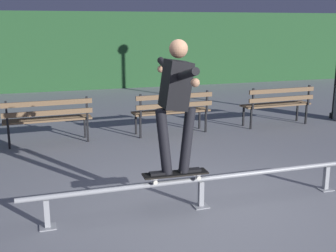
# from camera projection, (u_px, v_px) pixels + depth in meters

# --- Properties ---
(ground_plane) EXTENTS (90.00, 90.00, 0.00)m
(ground_plane) POSITION_uv_depth(u_px,v_px,m) (206.00, 212.00, 5.12)
(ground_plane) COLOR slate
(hedge_backdrop) EXTENTS (24.00, 1.20, 2.59)m
(hedge_backdrop) POSITION_uv_depth(u_px,v_px,m) (86.00, 50.00, 14.78)
(hedge_backdrop) COLOR #234C28
(hedge_backdrop) RESTS_ON ground
(grind_rail) EXTENTS (4.29, 0.18, 0.39)m
(grind_rail) POSITION_uv_depth(u_px,v_px,m) (201.00, 183.00, 5.21)
(grind_rail) COLOR gray
(grind_rail) RESTS_ON ground
(skateboard) EXTENTS (0.79, 0.23, 0.09)m
(skateboard) POSITION_uv_depth(u_px,v_px,m) (175.00, 174.00, 5.07)
(skateboard) COLOR black
(skateboard) RESTS_ON grind_rail
(skateboarder) EXTENTS (0.62, 1.41, 1.56)m
(skateboarder) POSITION_uv_depth(u_px,v_px,m) (176.00, 96.00, 4.86)
(skateboarder) COLOR black
(skateboarder) RESTS_ON skateboard
(park_bench_left_center) EXTENTS (1.61, 0.47, 0.88)m
(park_bench_left_center) POSITION_uv_depth(u_px,v_px,m) (48.00, 116.00, 7.88)
(park_bench_left_center) COLOR black
(park_bench_left_center) RESTS_ON ground
(park_bench_right_center) EXTENTS (1.61, 0.47, 0.88)m
(park_bench_right_center) POSITION_uv_depth(u_px,v_px,m) (173.00, 108.00, 8.61)
(park_bench_right_center) COLOR black
(park_bench_right_center) RESTS_ON ground
(park_bench_rightmost) EXTENTS (1.61, 0.47, 0.88)m
(park_bench_rightmost) POSITION_uv_depth(u_px,v_px,m) (278.00, 102.00, 9.33)
(park_bench_rightmost) COLOR black
(park_bench_rightmost) RESTS_ON ground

